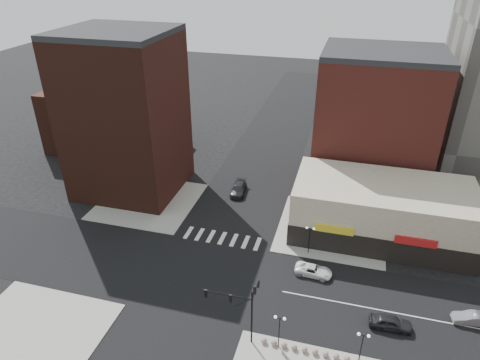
% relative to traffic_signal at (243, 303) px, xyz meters
% --- Properties ---
extents(ground, '(240.00, 240.00, 0.00)m').
position_rel_traffic_signal_xyz_m(ground, '(-7.24, 7.83, -4.96)').
color(ground, black).
rests_on(ground, ground).
extents(road_ew, '(200.00, 14.00, 0.02)m').
position_rel_traffic_signal_xyz_m(road_ew, '(-7.24, 7.83, -4.95)').
color(road_ew, black).
rests_on(road_ew, ground).
extents(road_ns, '(14.00, 200.00, 0.02)m').
position_rel_traffic_signal_xyz_m(road_ns, '(-7.24, 7.83, -4.95)').
color(road_ns, black).
rests_on(road_ns, ground).
extents(sidewalk_nw, '(15.00, 15.00, 0.12)m').
position_rel_traffic_signal_xyz_m(sidewalk_nw, '(-21.74, 22.33, -4.90)').
color(sidewalk_nw, gray).
rests_on(sidewalk_nw, ground).
extents(sidewalk_ne, '(15.00, 15.00, 0.12)m').
position_rel_traffic_signal_xyz_m(sidewalk_ne, '(7.26, 22.33, -4.90)').
color(sidewalk_ne, gray).
rests_on(sidewalk_ne, ground).
extents(sidewalk_sw, '(15.00, 15.00, 0.12)m').
position_rel_traffic_signal_xyz_m(sidewalk_sw, '(-21.74, -6.67, -4.90)').
color(sidewalk_sw, gray).
rests_on(sidewalk_sw, ground).
extents(building_nw, '(16.00, 15.00, 25.00)m').
position_rel_traffic_signal_xyz_m(building_nw, '(-26.24, 26.33, 7.54)').
color(building_nw, '#3B1B12').
rests_on(building_nw, ground).
extents(building_nw_low, '(20.00, 18.00, 12.00)m').
position_rel_traffic_signal_xyz_m(building_nw_low, '(-39.24, 41.83, 1.04)').
color(building_nw_low, '#3B1B12').
rests_on(building_nw_low, ground).
extents(building_ne_midrise, '(18.00, 15.00, 22.00)m').
position_rel_traffic_signal_xyz_m(building_ne_midrise, '(11.76, 37.33, 6.04)').
color(building_ne_midrise, maroon).
rests_on(building_ne_midrise, ground).
extents(building_ne_row, '(24.20, 12.20, 8.00)m').
position_rel_traffic_signal_xyz_m(building_ne_row, '(13.76, 22.83, -1.66)').
color(building_ne_row, beige).
rests_on(building_ne_row, ground).
extents(traffic_signal, '(5.59, 3.09, 7.77)m').
position_rel_traffic_signal_xyz_m(traffic_signal, '(0.00, 0.00, 0.00)').
color(traffic_signal, black).
rests_on(traffic_signal, ground).
extents(street_lamp_se_a, '(1.22, 0.32, 4.16)m').
position_rel_traffic_signal_xyz_m(street_lamp_se_a, '(3.76, -0.17, -1.67)').
color(street_lamp_se_a, black).
rests_on(street_lamp_se_a, sidewalk_se).
extents(street_lamp_se_b, '(1.22, 0.32, 4.16)m').
position_rel_traffic_signal_xyz_m(street_lamp_se_b, '(11.76, -0.17, -1.67)').
color(street_lamp_se_b, black).
rests_on(street_lamp_se_b, sidewalk_se).
extents(street_lamp_ne, '(1.22, 0.32, 4.16)m').
position_rel_traffic_signal_xyz_m(street_lamp_ne, '(4.76, 15.83, -1.67)').
color(street_lamp_ne, black).
rests_on(street_lamp_ne, sidewalk_ne).
extents(bollard_row, '(10.06, 0.61, 0.61)m').
position_rel_traffic_signal_xyz_m(bollard_row, '(6.99, -0.17, -4.54)').
color(bollard_row, '#8B6A60').
rests_on(bollard_row, sidewalk_se).
extents(white_suv, '(4.77, 2.46, 1.29)m').
position_rel_traffic_signal_xyz_m(white_suv, '(5.92, 11.83, -4.32)').
color(white_suv, white).
rests_on(white_suv, ground).
extents(dark_sedan_east, '(4.57, 1.94, 1.54)m').
position_rel_traffic_signal_xyz_m(dark_sedan_east, '(14.91, 5.48, -4.19)').
color(dark_sedan_east, black).
rests_on(dark_sedan_east, ground).
extents(silver_sedan, '(4.11, 1.89, 1.31)m').
position_rel_traffic_signal_xyz_m(silver_sedan, '(23.46, 8.53, -4.31)').
color(silver_sedan, gray).
rests_on(silver_sedan, ground).
extents(dark_sedan_north, '(2.63, 5.52, 1.55)m').
position_rel_traffic_signal_xyz_m(dark_sedan_north, '(-8.46, 28.76, -4.19)').
color(dark_sedan_north, black).
rests_on(dark_sedan_north, ground).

